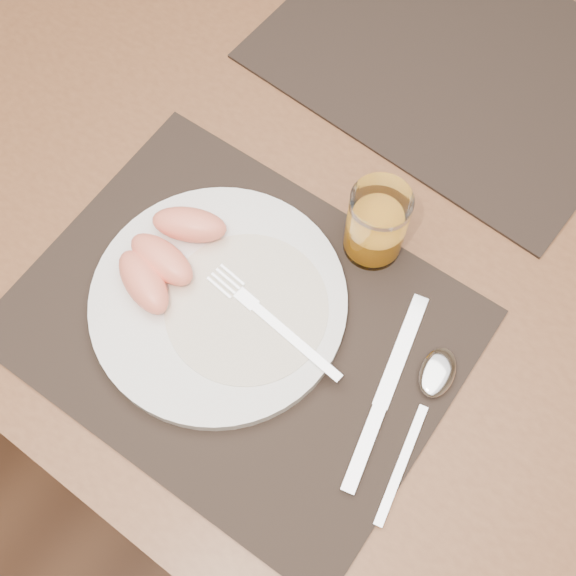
# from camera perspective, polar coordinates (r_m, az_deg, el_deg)

# --- Properties ---
(ground) EXTENTS (5.00, 5.00, 0.00)m
(ground) POSITION_cam_1_polar(r_m,az_deg,el_deg) (1.53, 3.27, -6.88)
(ground) COLOR brown
(ground) RESTS_ON ground
(table) EXTENTS (1.40, 0.90, 0.75)m
(table) POSITION_cam_1_polar(r_m,az_deg,el_deg) (0.91, 5.47, 5.32)
(table) COLOR brown
(table) RESTS_ON ground
(placemat_near) EXTENTS (0.46, 0.36, 0.00)m
(placemat_near) POSITION_cam_1_polar(r_m,az_deg,el_deg) (0.76, -3.90, -2.89)
(placemat_near) COLOR black
(placemat_near) RESTS_ON table
(placemat_far) EXTENTS (0.46, 0.37, 0.00)m
(placemat_far) POSITION_cam_1_polar(r_m,az_deg,el_deg) (0.97, 13.12, 17.22)
(placemat_far) COLOR black
(placemat_far) RESTS_ON table
(plate) EXTENTS (0.27, 0.27, 0.02)m
(plate) POSITION_cam_1_polar(r_m,az_deg,el_deg) (0.76, -5.50, -1.08)
(plate) COLOR white
(plate) RESTS_ON placemat_near
(plate_dressing) EXTENTS (0.17, 0.17, 0.00)m
(plate_dressing) POSITION_cam_1_polar(r_m,az_deg,el_deg) (0.75, -3.29, -1.51)
(plate_dressing) COLOR white
(plate_dressing) RESTS_ON plate
(fork) EXTENTS (0.18, 0.03, 0.00)m
(fork) POSITION_cam_1_polar(r_m,az_deg,el_deg) (0.74, -1.94, -2.07)
(fork) COLOR silver
(fork) RESTS_ON plate
(knife) EXTENTS (0.07, 0.22, 0.01)m
(knife) POSITION_cam_1_polar(r_m,az_deg,el_deg) (0.73, 7.26, -9.28)
(knife) COLOR silver
(knife) RESTS_ON placemat_near
(spoon) EXTENTS (0.06, 0.19, 0.01)m
(spoon) POSITION_cam_1_polar(r_m,az_deg,el_deg) (0.74, 11.33, -7.56)
(spoon) COLOR silver
(spoon) RESTS_ON placemat_near
(juice_glass) EXTENTS (0.06, 0.06, 0.10)m
(juice_glass) POSITION_cam_1_polar(r_m,az_deg,el_deg) (0.76, 6.97, 4.88)
(juice_glass) COLOR white
(juice_glass) RESTS_ON placemat_near
(grapefruit_wedges) EXTENTS (0.09, 0.15, 0.03)m
(grapefruit_wedges) POSITION_cam_1_polar(r_m,az_deg,el_deg) (0.76, -9.68, 2.59)
(grapefruit_wedges) COLOR #FF8868
(grapefruit_wedges) RESTS_ON plate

